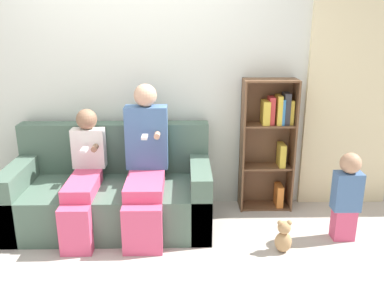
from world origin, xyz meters
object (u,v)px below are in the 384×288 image
(bookshelf, at_px, (271,139))
(teddy_bear, at_px, (284,237))
(adult_seated, at_px, (145,160))
(couch, at_px, (112,193))
(toddler_standing, at_px, (347,195))
(child_seated, at_px, (84,175))

(bookshelf, distance_m, teddy_bear, 1.04)
(adult_seated, height_order, teddy_bear, adult_seated)
(couch, relative_size, toddler_standing, 2.29)
(child_seated, height_order, teddy_bear, child_seated)
(adult_seated, height_order, toddler_standing, adult_seated)
(couch, height_order, bookshelf, bookshelf)
(adult_seated, relative_size, bookshelf, 0.99)
(adult_seated, xyz_separation_m, teddy_bear, (1.15, -0.44, -0.52))
(toddler_standing, bearing_deg, adult_seated, 172.07)
(adult_seated, distance_m, toddler_standing, 1.76)
(couch, height_order, child_seated, child_seated)
(bookshelf, relative_size, teddy_bear, 4.58)
(couch, distance_m, teddy_bear, 1.59)
(toddler_standing, relative_size, teddy_bear, 2.76)
(adult_seated, distance_m, bookshelf, 1.26)
(bookshelf, height_order, teddy_bear, bookshelf)
(teddy_bear, bearing_deg, toddler_standing, 19.66)
(toddler_standing, height_order, bookshelf, bookshelf)
(child_seated, xyz_separation_m, bookshelf, (1.73, 0.47, 0.17))
(couch, bearing_deg, toddler_standing, -9.32)
(couch, distance_m, toddler_standing, 2.08)
(child_seated, relative_size, bookshelf, 0.82)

